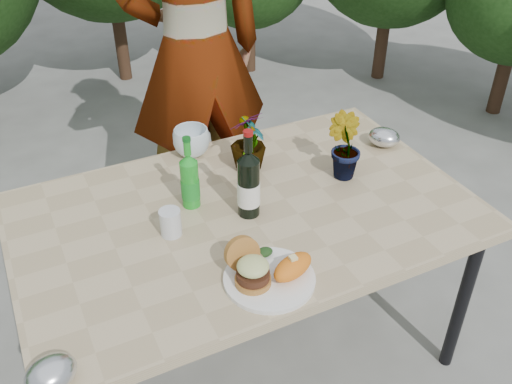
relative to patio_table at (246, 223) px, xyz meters
name	(u,v)px	position (x,y,z in m)	size (l,w,h in m)	color
ground	(248,349)	(0.00, 0.00, -0.69)	(80.00, 80.00, 0.00)	slate
patio_table	(246,223)	(0.00, 0.00, 0.00)	(1.60, 1.00, 0.75)	tan
dinner_plate	(269,279)	(-0.09, -0.35, 0.06)	(0.28, 0.28, 0.01)	white
burger_stack	(250,268)	(-0.14, -0.33, 0.12)	(0.11, 0.16, 0.11)	#B7722D
sweet_potato	(293,267)	(-0.02, -0.37, 0.10)	(0.15, 0.08, 0.06)	orange
grilled_veg	(261,254)	(-0.07, -0.26, 0.09)	(0.08, 0.05, 0.03)	olive
wine_bottle	(249,185)	(0.00, -0.02, 0.18)	(0.08, 0.08, 0.33)	black
sparkling_water	(190,181)	(-0.16, 0.12, 0.16)	(0.07, 0.07, 0.28)	#1B9823
plastic_cup	(171,223)	(-0.28, -0.01, 0.10)	(0.07, 0.07, 0.10)	silver
seedling_left	(253,144)	(0.14, 0.23, 0.17)	(0.12, 0.08, 0.23)	#29551D
seedling_mid	(343,146)	(0.43, 0.05, 0.18)	(0.14, 0.11, 0.25)	#20541D
seedling_right	(248,141)	(0.13, 0.25, 0.18)	(0.14, 0.14, 0.24)	#28511B
blue_bowl	(191,142)	(-0.04, 0.44, 0.12)	(0.15, 0.15, 0.12)	silver
foil_packet_left	(51,374)	(-0.74, -0.44, 0.10)	(0.13, 0.11, 0.08)	silver
foil_packet_right	(384,137)	(0.71, 0.16, 0.10)	(0.13, 0.11, 0.08)	silver
person	(196,53)	(0.18, 0.94, 0.28)	(0.71, 0.46, 1.94)	#94664A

